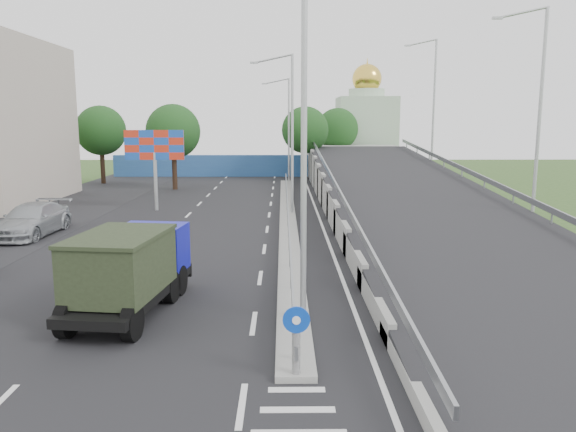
{
  "coord_description": "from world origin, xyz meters",
  "views": [
    {
      "loc": [
        -0.31,
        -10.24,
        6.08
      ],
      "look_at": [
        -0.09,
        12.68,
        2.2
      ],
      "focal_mm": 35.0,
      "sensor_mm": 36.0,
      "label": 1
    }
  ],
  "objects_px": {
    "lamp_post_mid": "(289,126)",
    "church": "(366,128)",
    "sign_bollard": "(296,340)",
    "parked_car_d": "(32,220)",
    "lamp_post_near": "(297,131)",
    "lamp_post_far": "(287,124)",
    "billboard": "(154,150)",
    "dump_truck": "(131,266)"
  },
  "relations": [
    {
      "from": "lamp_post_mid",
      "to": "church",
      "type": "xyz_separation_m",
      "value": [
        9.89,
        34.0,
        -0.5
      ]
    },
    {
      "from": "sign_bollard",
      "to": "parked_car_d",
      "type": "height_order",
      "value": "sign_bollard"
    },
    {
      "from": "parked_car_d",
      "to": "sign_bollard",
      "type": "bearing_deg",
      "value": -48.4
    },
    {
      "from": "lamp_post_near",
      "to": "lamp_post_far",
      "type": "relative_size",
      "value": 1.0
    },
    {
      "from": "billboard",
      "to": "parked_car_d",
      "type": "xyz_separation_m",
      "value": [
        -4.79,
        -8.5,
        -3.33
      ]
    },
    {
      "from": "lamp_post_near",
      "to": "parked_car_d",
      "type": "distance_m",
      "value": 19.99
    },
    {
      "from": "lamp_post_near",
      "to": "billboard",
      "type": "relative_size",
      "value": 1.83
    },
    {
      "from": "lamp_post_mid",
      "to": "dump_truck",
      "type": "bearing_deg",
      "value": -105.74
    },
    {
      "from": "sign_bollard",
      "to": "lamp_post_mid",
      "type": "distance_m",
      "value": 24.3
    },
    {
      "from": "lamp_post_far",
      "to": "church",
      "type": "bearing_deg",
      "value": 54.76
    },
    {
      "from": "lamp_post_mid",
      "to": "dump_truck",
      "type": "distance_m",
      "value": 19.98
    },
    {
      "from": "lamp_post_mid",
      "to": "billboard",
      "type": "height_order",
      "value": "lamp_post_mid"
    },
    {
      "from": "billboard",
      "to": "sign_bollard",
      "type": "bearing_deg",
      "value": -70.79
    },
    {
      "from": "sign_bollard",
      "to": "lamp_post_mid",
      "type": "height_order",
      "value": "lamp_post_mid"
    },
    {
      "from": "lamp_post_far",
      "to": "church",
      "type": "height_order",
      "value": "church"
    },
    {
      "from": "sign_bollard",
      "to": "dump_truck",
      "type": "xyz_separation_m",
      "value": [
        -5.18,
        5.05,
        0.47
      ]
    },
    {
      "from": "sign_bollard",
      "to": "lamp_post_mid",
      "type": "relative_size",
      "value": 0.17
    },
    {
      "from": "church",
      "to": "dump_truck",
      "type": "relative_size",
      "value": 2.16
    },
    {
      "from": "church",
      "to": "dump_truck",
      "type": "height_order",
      "value": "church"
    },
    {
      "from": "lamp_post_far",
      "to": "billboard",
      "type": "distance_m",
      "value": 20.24
    },
    {
      "from": "lamp_post_mid",
      "to": "parked_car_d",
      "type": "relative_size",
      "value": 1.71
    },
    {
      "from": "lamp_post_near",
      "to": "sign_bollard",
      "type": "bearing_deg",
      "value": -91.64
    },
    {
      "from": "lamp_post_near",
      "to": "lamp_post_mid",
      "type": "bearing_deg",
      "value": 90.0
    },
    {
      "from": "sign_bollard",
      "to": "dump_truck",
      "type": "distance_m",
      "value": 7.25
    },
    {
      "from": "lamp_post_near",
      "to": "dump_truck",
      "type": "bearing_deg",
      "value": 166.98
    },
    {
      "from": "lamp_post_mid",
      "to": "church",
      "type": "relative_size",
      "value": 0.73
    },
    {
      "from": "dump_truck",
      "to": "parked_car_d",
      "type": "bearing_deg",
      "value": 132.32
    },
    {
      "from": "lamp_post_mid",
      "to": "lamp_post_near",
      "type": "bearing_deg",
      "value": -90.0
    },
    {
      "from": "sign_bollard",
      "to": "parked_car_d",
      "type": "bearing_deg",
      "value": 128.52
    },
    {
      "from": "sign_bollard",
      "to": "lamp_post_far",
      "type": "height_order",
      "value": "lamp_post_far"
    },
    {
      "from": "sign_bollard",
      "to": "church",
      "type": "height_order",
      "value": "church"
    },
    {
      "from": "lamp_post_far",
      "to": "dump_truck",
      "type": "bearing_deg",
      "value": -97.77
    },
    {
      "from": "church",
      "to": "dump_truck",
      "type": "bearing_deg",
      "value": -106.05
    },
    {
      "from": "lamp_post_near",
      "to": "lamp_post_mid",
      "type": "height_order",
      "value": "same"
    },
    {
      "from": "lamp_post_near",
      "to": "church",
      "type": "distance_m",
      "value": 54.9
    },
    {
      "from": "church",
      "to": "billboard",
      "type": "relative_size",
      "value": 2.51
    },
    {
      "from": "lamp_post_mid",
      "to": "billboard",
      "type": "distance_m",
      "value": 9.47
    },
    {
      "from": "sign_bollard",
      "to": "lamp_post_mid",
      "type": "bearing_deg",
      "value": 89.74
    },
    {
      "from": "sign_bollard",
      "to": "billboard",
      "type": "relative_size",
      "value": 0.3
    },
    {
      "from": "lamp_post_mid",
      "to": "lamp_post_far",
      "type": "bearing_deg",
      "value": 90.0
    },
    {
      "from": "dump_truck",
      "to": "sign_bollard",
      "type": "bearing_deg",
      "value": -36.97
    },
    {
      "from": "sign_bollard",
      "to": "dump_truck",
      "type": "bearing_deg",
      "value": 135.74
    }
  ]
}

